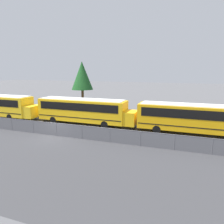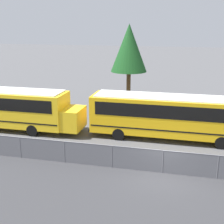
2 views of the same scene
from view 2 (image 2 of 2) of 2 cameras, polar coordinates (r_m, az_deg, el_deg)
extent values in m
plane|color=#4C4C4F|center=(18.74, 9.17, -10.93)|extent=(200.00, 200.00, 0.00)
cube|color=#9EA0A5|center=(18.43, 9.27, -8.98)|extent=(108.98, 0.03, 1.41)
cube|color=slate|center=(18.42, 9.26, -9.00)|extent=(108.98, 0.01, 1.41)
cylinder|color=slate|center=(18.15, 9.37, -6.97)|extent=(108.98, 0.05, 0.05)
cylinder|color=slate|center=(20.99, -16.42, -6.26)|extent=(0.07, 0.07, 1.41)
cylinder|color=slate|center=(19.72, -8.69, -7.25)|extent=(0.07, 0.07, 1.41)
cylinder|color=slate|center=(18.84, -0.03, -8.18)|extent=(0.07, 0.07, 1.41)
cylinder|color=slate|center=(18.43, 9.27, -8.98)|extent=(0.07, 0.07, 1.41)
cylinder|color=slate|center=(18.52, 18.77, -9.56)|extent=(0.07, 0.07, 1.41)
cube|color=yellow|center=(24.35, -7.07, -1.20)|extent=(1.41, 2.38, 1.63)
cylinder|color=black|center=(26.74, -12.04, -1.69)|extent=(0.91, 0.28, 0.91)
cylinder|color=black|center=(24.75, -14.35, -3.29)|extent=(0.91, 0.28, 0.91)
cube|color=yellow|center=(23.44, 10.57, -0.65)|extent=(11.73, 2.59, 2.72)
cube|color=black|center=(23.28, 10.64, 0.76)|extent=(10.79, 2.63, 0.98)
cube|color=black|center=(23.67, 10.47, -2.42)|extent=(11.50, 2.62, 0.10)
cube|color=black|center=(24.77, -3.37, -2.42)|extent=(0.12, 2.59, 0.24)
cube|color=silver|center=(23.08, 10.74, 2.70)|extent=(11.15, 2.33, 0.10)
cylinder|color=black|center=(25.09, 18.89, -3.41)|extent=(0.91, 0.28, 0.91)
cylinder|color=black|center=(22.89, 19.37, -5.32)|extent=(0.91, 0.28, 0.91)
cylinder|color=black|center=(25.37, 2.34, -2.30)|extent=(0.91, 0.28, 0.91)
cylinder|color=black|center=(23.20, 1.21, -4.08)|extent=(0.91, 0.28, 0.91)
cylinder|color=#51381E|center=(33.29, 3.03, 4.44)|extent=(0.44, 0.44, 3.50)
cone|color=#194C1E|center=(32.70, 3.14, 11.63)|extent=(3.74, 3.74, 4.86)
camera|label=1|loc=(12.55, 111.42, -12.86)|focal=35.00mm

